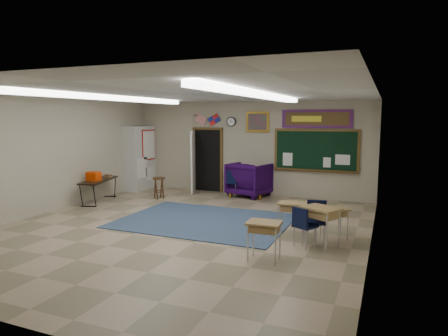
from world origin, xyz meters
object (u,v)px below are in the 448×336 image
at_px(folding_table, 99,190).
at_px(student_desk_front_left, 292,217).
at_px(student_desk_front_right, 334,221).
at_px(wooden_stool, 159,188).
at_px(wingback_armchair, 250,179).

bearing_deg(folding_table, student_desk_front_left, -25.87).
xyz_separation_m(student_desk_front_right, folding_table, (-6.92, 1.05, 0.01)).
xyz_separation_m(student_desk_front_right, wooden_stool, (-5.52, 2.13, -0.02)).
distance_m(student_desk_front_right, folding_table, 7.00).
distance_m(wingback_armchair, folding_table, 4.62).
height_order(student_desk_front_right, folding_table, folding_table).
xyz_separation_m(folding_table, wooden_stool, (1.40, 1.08, -0.03)).
relative_size(student_desk_front_left, folding_table, 0.42).
bearing_deg(student_desk_front_right, wooden_stool, 126.86).
height_order(wingback_armchair, student_desk_front_left, wingback_armchair).
distance_m(student_desk_front_left, wooden_stool, 5.17).
relative_size(folding_table, wooden_stool, 2.59).
distance_m(student_desk_front_left, folding_table, 6.18).
bearing_deg(wooden_stool, wingback_armchair, 30.67).
height_order(wingback_armchair, folding_table, wingback_armchair).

